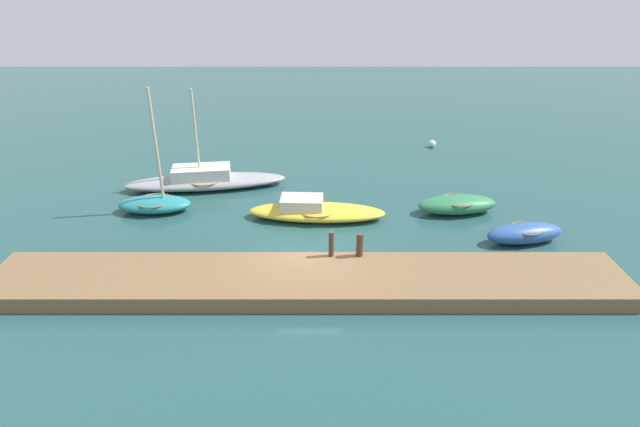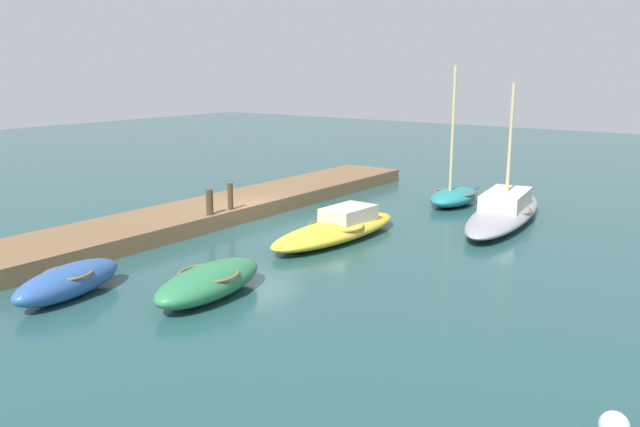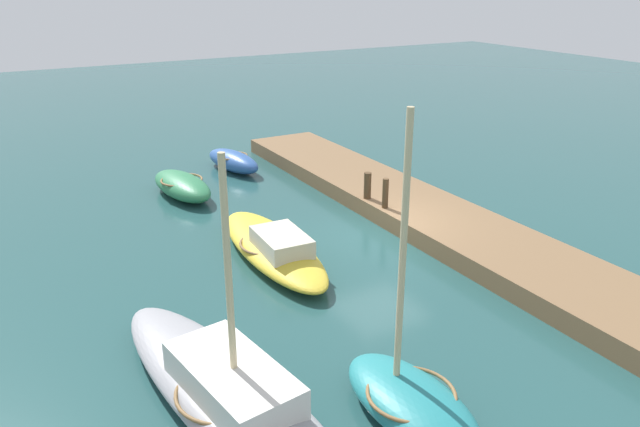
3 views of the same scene
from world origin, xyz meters
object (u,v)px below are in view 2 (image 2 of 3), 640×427
Objects in this scene: marker_buoy at (614,426)px; mooring_post_west at (230,196)px; rowboat_teal at (454,195)px; sailboat_grey at (504,211)px; rowboat_green at (209,281)px; dinghy_blue at (68,281)px; motorboat_yellow at (338,228)px; mooring_post_mid_east at (209,203)px; mooring_post_mid_west at (210,202)px.

mooring_post_west is at bearing -114.64° from marker_buoy.
rowboat_teal reaches higher than sailboat_grey.
sailboat_grey reaches higher than marker_buoy.
rowboat_green is 3.36m from dinghy_blue.
rowboat_teal is at bearing 176.83° from motorboat_yellow.
dinghy_blue is 3.46× the size of mooring_post_west.
dinghy_blue reaches higher than rowboat_green.
mooring_post_mid_west is at bearing 180.00° from mooring_post_mid_east.
sailboat_grey is (-5.42, 3.43, 0.06)m from motorboat_yellow.
motorboat_yellow is at bearing 178.54° from rowboat_green.
rowboat_teal reaches higher than mooring_post_mid_west.
marker_buoy is (5.36, 13.91, -0.74)m from mooring_post_mid_east.
rowboat_green is 6.26m from motorboat_yellow.
rowboat_green is 0.45× the size of sailboat_grey.
mooring_post_mid_west is (1.60, -4.12, 0.61)m from motorboat_yellow.
sailboat_grey is 14.73m from dinghy_blue.
dinghy_blue is 3.97× the size of mooring_post_mid_east.
sailboat_grey is at bearing 132.94° from mooring_post_mid_west.
mooring_post_mid_west is at bearing -111.18° from marker_buoy.
rowboat_green reaches higher than marker_buoy.
mooring_post_mid_west reaches higher than dinghy_blue.
rowboat_green is 6.59m from mooring_post_mid_east.
dinghy_blue is 6.89m from mooring_post_mid_east.
sailboat_grey is at bearing 150.36° from motorboat_yellow.
marker_buoy is (6.38, 13.91, -0.80)m from mooring_post_west.
rowboat_teal is at bearing 150.93° from mooring_post_mid_east.
motorboat_yellow is at bearing -40.53° from sailboat_grey.
mooring_post_mid_east is (1.02, 0.00, -0.06)m from mooring_post_west.
rowboat_green is 9.25m from marker_buoy.
dinghy_blue is 3.79× the size of mooring_post_mid_west.
sailboat_grey is at bearing 159.47° from rowboat_green.
rowboat_green is at bearing 45.59° from mooring_post_mid_east.
mooring_post_mid_west reaches higher than motorboat_yellow.
sailboat_grey is at bearing 147.03° from dinghy_blue.
rowboat_teal is 1.67× the size of dinghy_blue.
mooring_post_mid_west is at bearing -141.35° from rowboat_green.
motorboat_yellow is 4.47m from mooring_post_mid_east.
motorboat_yellow is at bearing 98.50° from mooring_post_west.
sailboat_grey is (1.66, 2.71, 0.02)m from rowboat_teal.
motorboat_yellow is 8.48m from dinghy_blue.
rowboat_teal is at bearing 150.85° from mooring_post_mid_west.
rowboat_teal is at bearing -147.22° from marker_buoy.
mooring_post_west is at bearing 180.00° from mooring_post_mid_east.
rowboat_green is 3.84× the size of mooring_post_west.
mooring_post_west is (-5.62, -4.69, 0.62)m from rowboat_green.
mooring_post_west is at bearing -59.54° from sailboat_grey.
mooring_post_mid_east is (7.06, -7.55, 0.54)m from sailboat_grey.
marker_buoy is (7.00, 9.79, -0.14)m from motorboat_yellow.
mooring_post_west is 1.10× the size of mooring_post_mid_west.
rowboat_green is 13.32m from rowboat_teal.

